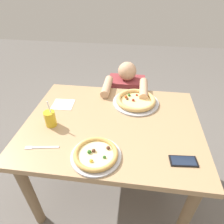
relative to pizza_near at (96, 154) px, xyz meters
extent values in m
plane|color=#66605B|center=(0.05, 0.32, -0.77)|extent=(8.00, 8.00, 0.00)
cube|color=tan|center=(0.05, 0.32, -0.04)|extent=(1.20, 0.93, 0.04)
cylinder|color=#826748|center=(-0.47, -0.07, -0.41)|extent=(0.07, 0.07, 0.71)
cylinder|color=#826748|center=(0.57, -0.07, -0.41)|extent=(0.07, 0.07, 0.71)
cylinder|color=#826748|center=(-0.47, 0.70, -0.41)|extent=(0.07, 0.07, 0.71)
cylinder|color=#826748|center=(0.57, 0.70, -0.41)|extent=(0.07, 0.07, 0.71)
cylinder|color=#B7B7BC|center=(0.00, 0.00, -0.01)|extent=(0.29, 0.29, 0.01)
cylinder|color=beige|center=(0.00, 0.00, 0.00)|extent=(0.20, 0.20, 0.01)
torus|color=tan|center=(0.00, 0.00, 0.01)|extent=(0.25, 0.25, 0.03)
sphere|color=#2D6623|center=(-0.04, 0.00, 0.01)|extent=(0.02, 0.02, 0.02)
sphere|color=#2D6623|center=(0.06, -0.02, 0.01)|extent=(0.02, 0.02, 0.02)
sphere|color=gold|center=(-0.01, -0.06, 0.01)|extent=(0.02, 0.02, 0.02)
sphere|color=brown|center=(0.06, 0.05, 0.01)|extent=(0.02, 0.02, 0.02)
sphere|color=brown|center=(-0.02, 0.02, 0.01)|extent=(0.02, 0.02, 0.02)
cylinder|color=#B7B7BC|center=(0.20, 0.57, -0.01)|extent=(0.36, 0.36, 0.01)
cylinder|color=#EFD68C|center=(0.20, 0.57, 0.00)|extent=(0.24, 0.24, 0.01)
torus|color=tan|center=(0.20, 0.57, 0.01)|extent=(0.31, 0.31, 0.04)
sphere|color=#2D6623|center=(0.15, 0.64, 0.01)|extent=(0.02, 0.02, 0.02)
sphere|color=#BF4C19|center=(0.12, 0.60, 0.01)|extent=(0.03, 0.03, 0.03)
sphere|color=brown|center=(0.14, 0.58, 0.01)|extent=(0.02, 0.02, 0.02)
sphere|color=maroon|center=(0.18, 0.57, 0.01)|extent=(0.02, 0.02, 0.02)
sphere|color=maroon|center=(0.21, 0.65, 0.01)|extent=(0.02, 0.02, 0.02)
cylinder|color=gold|center=(-0.35, 0.23, 0.04)|extent=(0.07, 0.07, 0.11)
cylinder|color=white|center=(-0.34, 0.23, 0.12)|extent=(0.02, 0.02, 0.10)
cube|color=white|center=(-0.36, 0.48, -0.02)|extent=(0.17, 0.15, 0.00)
cube|color=silver|center=(-0.31, 0.03, -0.02)|extent=(0.16, 0.04, 0.00)
cube|color=silver|center=(-0.41, 0.01, -0.02)|extent=(0.05, 0.03, 0.00)
cube|color=black|center=(0.49, 0.03, -0.01)|extent=(0.16, 0.09, 0.01)
cube|color=#192338|center=(0.49, 0.03, -0.01)|extent=(0.14, 0.07, 0.00)
cylinder|color=#333847|center=(0.11, 0.97, -0.54)|extent=(0.28, 0.28, 0.45)
cube|color=maroon|center=(0.11, 0.97, -0.17)|extent=(0.35, 0.22, 0.30)
sphere|color=tan|center=(0.11, 0.97, 0.06)|extent=(0.17, 0.17, 0.17)
cylinder|color=tan|center=(-0.05, 0.74, 0.02)|extent=(0.07, 0.28, 0.07)
cylinder|color=tan|center=(0.26, 0.74, 0.02)|extent=(0.07, 0.28, 0.07)
camera|label=1|loc=(0.19, -0.71, 0.85)|focal=31.29mm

